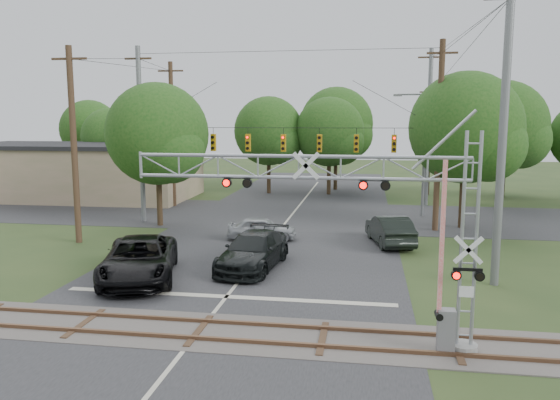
% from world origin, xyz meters
% --- Properties ---
extents(ground, '(160.00, 160.00, 0.00)m').
position_xyz_m(ground, '(0.00, 0.00, 0.00)').
color(ground, '#293E1C').
rests_on(ground, ground).
extents(road_main, '(14.00, 90.00, 0.02)m').
position_xyz_m(road_main, '(0.00, 10.00, 0.01)').
color(road_main, '#29292B').
rests_on(road_main, ground).
extents(road_cross, '(90.00, 12.00, 0.02)m').
position_xyz_m(road_cross, '(0.00, 24.00, 0.01)').
color(road_cross, '#29292B').
rests_on(road_cross, ground).
extents(railroad_track, '(90.00, 3.20, 0.17)m').
position_xyz_m(railroad_track, '(0.00, 2.00, 0.03)').
color(railroad_track, '#4F4A44').
rests_on(railroad_track, ground).
extents(crossing_gantry, '(10.31, 0.83, 6.50)m').
position_xyz_m(crossing_gantry, '(5.17, 1.65, 4.06)').
color(crossing_gantry, gray).
rests_on(crossing_gantry, ground).
extents(traffic_signal_span, '(19.34, 0.36, 11.50)m').
position_xyz_m(traffic_signal_span, '(0.88, 20.00, 5.67)').
color(traffic_signal_span, slate).
rests_on(traffic_signal_span, ground).
extents(pickup_black, '(4.64, 6.95, 1.77)m').
position_xyz_m(pickup_black, '(-4.29, 7.25, 0.89)').
color(pickup_black, black).
rests_on(pickup_black, ground).
extents(car_dark, '(2.93, 5.87, 1.64)m').
position_xyz_m(car_dark, '(0.17, 9.75, 0.82)').
color(car_dark, black).
rests_on(car_dark, ground).
extents(sedan_silver, '(4.05, 2.08, 1.32)m').
position_xyz_m(sedan_silver, '(-0.58, 15.72, 0.66)').
color(sedan_silver, '#95999C').
rests_on(sedan_silver, ground).
extents(suv_dark, '(2.73, 5.16, 1.62)m').
position_xyz_m(suv_dark, '(6.56, 15.74, 0.81)').
color(suv_dark, black).
rests_on(suv_dark, ground).
extents(commercial_building, '(20.31, 10.60, 4.72)m').
position_xyz_m(commercial_building, '(-19.74, 30.10, 2.37)').
color(commercial_building, '#8A805C').
rests_on(commercial_building, ground).
extents(streetlight, '(2.32, 0.24, 8.72)m').
position_xyz_m(streetlight, '(9.01, 25.02, 4.87)').
color(streetlight, slate).
rests_on(streetlight, ground).
extents(utility_poles, '(23.34, 28.20, 12.27)m').
position_xyz_m(utility_poles, '(2.39, 22.89, 5.77)').
color(utility_poles, '#45311F').
rests_on(utility_poles, ground).
extents(treeline, '(53.88, 28.84, 9.93)m').
position_xyz_m(treeline, '(0.84, 32.68, 5.90)').
color(treeline, '#392A1A').
rests_on(treeline, ground).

